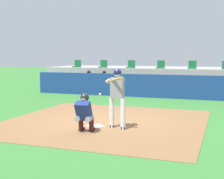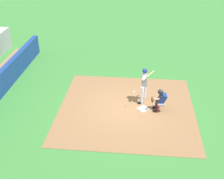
# 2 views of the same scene
# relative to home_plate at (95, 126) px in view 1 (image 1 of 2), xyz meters

# --- Properties ---
(ground_plane) EXTENTS (80.00, 80.00, 0.00)m
(ground_plane) POSITION_rel_home_plate_xyz_m (0.00, 0.80, -0.02)
(ground_plane) COLOR #387A33
(dirt_infield) EXTENTS (6.40, 6.40, 0.01)m
(dirt_infield) POSITION_rel_home_plate_xyz_m (0.00, 0.80, -0.02)
(dirt_infield) COLOR olive
(dirt_infield) RESTS_ON ground
(home_plate) EXTENTS (0.62, 0.62, 0.02)m
(home_plate) POSITION_rel_home_plate_xyz_m (0.00, 0.00, 0.00)
(home_plate) COLOR white
(home_plate) RESTS_ON dirt_infield
(batter_at_plate) EXTENTS (0.72, 0.73, 1.80)m
(batter_at_plate) POSITION_rel_home_plate_xyz_m (0.69, 0.01, 1.01)
(batter_at_plate) COLOR silver
(batter_at_plate) RESTS_ON ground
(catcher_crouched) EXTENTS (0.51, 1.57, 1.13)m
(catcher_crouched) POSITION_rel_home_plate_xyz_m (-0.02, -0.73, 0.59)
(catcher_crouched) COLOR gray
(catcher_crouched) RESTS_ON ground
(dugout_wall) EXTENTS (13.00, 0.30, 1.20)m
(dugout_wall) POSITION_rel_home_plate_xyz_m (0.00, 7.30, 0.58)
(dugout_wall) COLOR navy
(dugout_wall) RESTS_ON ground
(dugout_bench) EXTENTS (11.80, 0.44, 0.45)m
(dugout_bench) POSITION_rel_home_plate_xyz_m (0.00, 8.30, 0.20)
(dugout_bench) COLOR olive
(dugout_bench) RESTS_ON ground
(dugout_player_0) EXTENTS (0.49, 0.70, 1.30)m
(dugout_player_0) POSITION_rel_home_plate_xyz_m (-3.88, 8.14, 0.65)
(dugout_player_0) COLOR #939399
(dugout_player_0) RESTS_ON ground
(dugout_player_1) EXTENTS (0.49, 0.70, 1.30)m
(dugout_player_1) POSITION_rel_home_plate_xyz_m (-2.91, 8.14, 0.65)
(dugout_player_1) COLOR #939399
(dugout_player_1) RESTS_ON ground
(stands_platform) EXTENTS (15.00, 4.40, 1.40)m
(stands_platform) POSITION_rel_home_plate_xyz_m (0.00, 11.70, 0.68)
(stands_platform) COLOR #9E9E99
(stands_platform) RESTS_ON ground
(stadium_seat_0) EXTENTS (0.46, 0.46, 0.48)m
(stadium_seat_0) POSITION_rel_home_plate_xyz_m (-5.57, 10.18, 1.51)
(stadium_seat_0) COLOR #196033
(stadium_seat_0) RESTS_ON stands_platform
(stadium_seat_1) EXTENTS (0.46, 0.46, 0.48)m
(stadium_seat_1) POSITION_rel_home_plate_xyz_m (-3.71, 10.18, 1.51)
(stadium_seat_1) COLOR #196033
(stadium_seat_1) RESTS_ON stands_platform
(stadium_seat_2) EXTENTS (0.46, 0.46, 0.48)m
(stadium_seat_2) POSITION_rel_home_plate_xyz_m (-1.86, 10.18, 1.51)
(stadium_seat_2) COLOR #196033
(stadium_seat_2) RESTS_ON stands_platform
(stadium_seat_3) EXTENTS (0.46, 0.46, 0.48)m
(stadium_seat_3) POSITION_rel_home_plate_xyz_m (0.00, 10.18, 1.51)
(stadium_seat_3) COLOR #196033
(stadium_seat_3) RESTS_ON stands_platform
(stadium_seat_4) EXTENTS (0.46, 0.46, 0.48)m
(stadium_seat_4) POSITION_rel_home_plate_xyz_m (1.86, 10.18, 1.51)
(stadium_seat_4) COLOR #196033
(stadium_seat_4) RESTS_ON stands_platform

